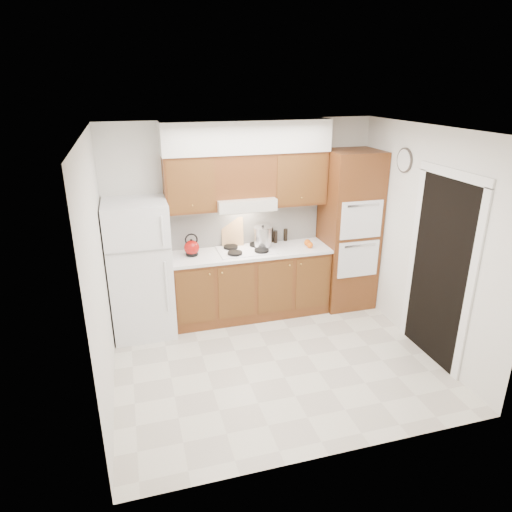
# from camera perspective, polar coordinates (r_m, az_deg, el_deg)

# --- Properties ---
(floor) EXTENTS (3.60, 3.60, 0.00)m
(floor) POSITION_cam_1_polar(r_m,az_deg,el_deg) (5.44, 2.42, -12.93)
(floor) COLOR beige
(floor) RESTS_ON ground
(ceiling) EXTENTS (3.60, 3.60, 0.00)m
(ceiling) POSITION_cam_1_polar(r_m,az_deg,el_deg) (4.54, 2.93, 15.45)
(ceiling) COLOR white
(ceiling) RESTS_ON wall_back
(wall_back) EXTENTS (3.60, 0.02, 2.60)m
(wall_back) POSITION_cam_1_polar(r_m,az_deg,el_deg) (6.21, -1.73, 4.72)
(wall_back) COLOR silver
(wall_back) RESTS_ON floor
(wall_left) EXTENTS (0.02, 3.00, 2.60)m
(wall_left) POSITION_cam_1_polar(r_m,az_deg,el_deg) (4.63, -19.00, -2.23)
(wall_left) COLOR silver
(wall_left) RESTS_ON floor
(wall_right) EXTENTS (0.02, 3.00, 2.60)m
(wall_right) POSITION_cam_1_polar(r_m,az_deg,el_deg) (5.65, 20.26, 1.75)
(wall_right) COLOR silver
(wall_right) RESTS_ON floor
(fridge) EXTENTS (0.75, 0.72, 1.72)m
(fridge) POSITION_cam_1_polar(r_m,az_deg,el_deg) (5.84, -14.28, -1.58)
(fridge) COLOR white
(fridge) RESTS_ON floor
(base_cabinets) EXTENTS (2.11, 0.60, 0.90)m
(base_cabinets) POSITION_cam_1_polar(r_m,az_deg,el_deg) (6.24, -0.75, -3.53)
(base_cabinets) COLOR brown
(base_cabinets) RESTS_ON floor
(countertop) EXTENTS (2.13, 0.62, 0.04)m
(countertop) POSITION_cam_1_polar(r_m,az_deg,el_deg) (6.05, -0.74, 0.49)
(countertop) COLOR white
(countertop) RESTS_ON base_cabinets
(backsplash) EXTENTS (2.11, 0.03, 0.56)m
(backsplash) POSITION_cam_1_polar(r_m,az_deg,el_deg) (6.22, -1.47, 3.99)
(backsplash) COLOR white
(backsplash) RESTS_ON countertop
(oven_cabinet) EXTENTS (0.70, 0.65, 2.20)m
(oven_cabinet) POSITION_cam_1_polar(r_m,az_deg,el_deg) (6.47, 11.49, 3.13)
(oven_cabinet) COLOR brown
(oven_cabinet) RESTS_ON floor
(upper_cab_left) EXTENTS (0.63, 0.33, 0.70)m
(upper_cab_left) POSITION_cam_1_polar(r_m,az_deg,el_deg) (5.79, -8.34, 8.93)
(upper_cab_left) COLOR brown
(upper_cab_left) RESTS_ON wall_back
(upper_cab_right) EXTENTS (0.73, 0.33, 0.70)m
(upper_cab_right) POSITION_cam_1_polar(r_m,az_deg,el_deg) (6.14, 5.18, 9.74)
(upper_cab_right) COLOR brown
(upper_cab_right) RESTS_ON wall_back
(range_hood) EXTENTS (0.75, 0.45, 0.15)m
(range_hood) POSITION_cam_1_polar(r_m,az_deg,el_deg) (5.92, -1.46, 6.67)
(range_hood) COLOR silver
(range_hood) RESTS_ON wall_back
(upper_cab_over_hood) EXTENTS (0.75, 0.33, 0.55)m
(upper_cab_over_hood) POSITION_cam_1_polar(r_m,az_deg,el_deg) (5.90, -1.64, 10.11)
(upper_cab_over_hood) COLOR brown
(upper_cab_over_hood) RESTS_ON range_hood
(soffit) EXTENTS (2.13, 0.36, 0.40)m
(soffit) POSITION_cam_1_polar(r_m,az_deg,el_deg) (5.83, -1.16, 14.70)
(soffit) COLOR silver
(soffit) RESTS_ON wall_back
(cooktop) EXTENTS (0.74, 0.50, 0.01)m
(cooktop) POSITION_cam_1_polar(r_m,az_deg,el_deg) (6.05, -1.25, 0.74)
(cooktop) COLOR white
(cooktop) RESTS_ON countertop
(doorway) EXTENTS (0.02, 0.90, 2.10)m
(doorway) POSITION_cam_1_polar(r_m,az_deg,el_deg) (5.47, 21.92, -1.92)
(doorway) COLOR black
(doorway) RESTS_ON floor
(wall_clock) EXTENTS (0.02, 0.30, 0.30)m
(wall_clock) POSITION_cam_1_polar(r_m,az_deg,el_deg) (5.88, 18.07, 11.31)
(wall_clock) COLOR #3F3833
(wall_clock) RESTS_ON wall_right
(kettle) EXTENTS (0.24, 0.24, 0.20)m
(kettle) POSITION_cam_1_polar(r_m,az_deg,el_deg) (5.89, -8.04, 1.03)
(kettle) COLOR maroon
(kettle) RESTS_ON countertop
(cutting_board) EXTENTS (0.30, 0.14, 0.39)m
(cutting_board) POSITION_cam_1_polar(r_m,az_deg,el_deg) (6.17, -2.96, 3.06)
(cutting_board) COLOR tan
(cutting_board) RESTS_ON countertop
(stock_pot) EXTENTS (0.27, 0.27, 0.25)m
(stock_pot) POSITION_cam_1_polar(r_m,az_deg,el_deg) (6.11, 0.85, 2.43)
(stock_pot) COLOR silver
(stock_pot) RESTS_ON cooktop
(condiment_a) EXTENTS (0.07, 0.07, 0.21)m
(condiment_a) POSITION_cam_1_polar(r_m,az_deg,el_deg) (6.34, 1.85, 2.66)
(condiment_a) COLOR black
(condiment_a) RESTS_ON countertop
(condiment_b) EXTENTS (0.07, 0.07, 0.17)m
(condiment_b) POSITION_cam_1_polar(r_m,az_deg,el_deg) (6.41, 3.72, 2.66)
(condiment_b) COLOR black
(condiment_b) RESTS_ON countertop
(condiment_c) EXTENTS (0.08, 0.08, 0.17)m
(condiment_c) POSITION_cam_1_polar(r_m,az_deg,el_deg) (6.33, 2.44, 2.42)
(condiment_c) COLOR black
(condiment_c) RESTS_ON countertop
(orange_near) EXTENTS (0.10, 0.10, 0.08)m
(orange_near) POSITION_cam_1_polar(r_m,az_deg,el_deg) (6.17, 6.75, 1.38)
(orange_near) COLOR orange
(orange_near) RESTS_ON countertop
(orange_far) EXTENTS (0.11, 0.11, 0.09)m
(orange_far) POSITION_cam_1_polar(r_m,az_deg,el_deg) (6.25, 6.45, 1.68)
(orange_far) COLOR orange
(orange_far) RESTS_ON countertop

